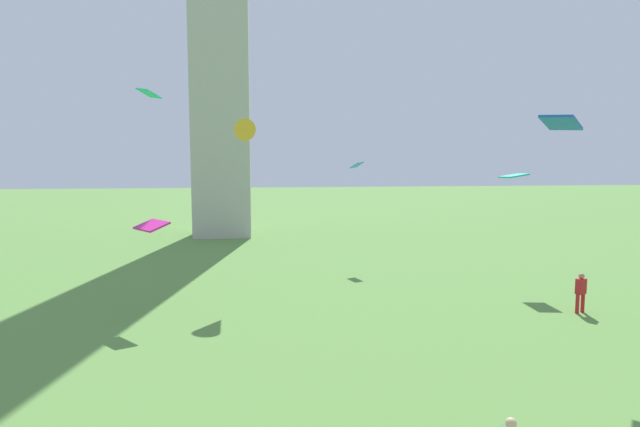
# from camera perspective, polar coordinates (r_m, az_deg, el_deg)

# --- Properties ---
(person_1) EXTENTS (0.54, 0.44, 1.81)m
(person_1) POSITION_cam_1_polar(r_m,az_deg,el_deg) (26.51, 26.34, -7.46)
(person_1) COLOR red
(person_1) RESTS_ON ground_plane
(kite_flying_0) EXTENTS (1.12, 1.59, 0.30)m
(kite_flying_0) POSITION_cam_1_polar(r_m,az_deg,el_deg) (31.19, 20.20, 3.85)
(kite_flying_0) COLOR #1BBCA2
(kite_flying_1) EXTENTS (1.73, 1.79, 0.42)m
(kite_flying_1) POSITION_cam_1_polar(r_m,az_deg,el_deg) (24.10, -17.73, -1.24)
(kite_flying_1) COLOR #D71E8F
(kite_flying_2) EXTENTS (2.02, 2.03, 0.52)m
(kite_flying_2) POSITION_cam_1_polar(r_m,az_deg,el_deg) (21.51, 24.59, 8.91)
(kite_flying_2) COLOR blue
(kite_flying_3) EXTENTS (1.62, 1.99, 1.29)m
(kite_flying_3) POSITION_cam_1_polar(r_m,az_deg,el_deg) (28.97, -7.62, 8.78)
(kite_flying_3) COLOR yellow
(kite_flying_4) EXTENTS (0.92, 1.05, 0.46)m
(kite_flying_4) POSITION_cam_1_polar(r_m,az_deg,el_deg) (35.29, 4.00, 5.23)
(kite_flying_4) COLOR #2C8BEC
(kite_flying_5) EXTENTS (1.15, 1.31, 0.46)m
(kite_flying_5) POSITION_cam_1_polar(r_m,az_deg,el_deg) (27.75, -18.01, 12.24)
(kite_flying_5) COLOR #1CDBB4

